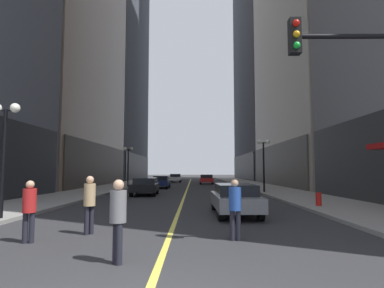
{
  "coord_description": "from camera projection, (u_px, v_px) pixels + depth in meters",
  "views": [
    {
      "loc": [
        0.71,
        -4.16,
        1.9
      ],
      "look_at": [
        0.49,
        30.39,
        4.75
      ],
      "focal_mm": 29.91,
      "sensor_mm": 36.0,
      "label": 1
    }
  ],
  "objects": [
    {
      "name": "ground_plane",
      "position": [
        188.0,
        186.0,
        38.87
      ],
      "size": [
        200.0,
        200.0,
        0.0
      ],
      "primitive_type": "plane",
      "color": "#2D2D30"
    },
    {
      "name": "sidewalk_left",
      "position": [
        121.0,
        185.0,
        38.93
      ],
      "size": [
        4.5,
        78.0,
        0.15
      ],
      "primitive_type": "cube",
      "color": "gray",
      "rests_on": "ground"
    },
    {
      "name": "sidewalk_right",
      "position": [
        256.0,
        185.0,
        38.83
      ],
      "size": [
        4.5,
        78.0,
        0.15
      ],
      "primitive_type": "cube",
      "color": "gray",
      "rests_on": "ground"
    },
    {
      "name": "lane_centre_stripe",
      "position": [
        188.0,
        186.0,
        38.87
      ],
      "size": [
        0.16,
        70.0,
        0.01
      ],
      "primitive_type": "cube",
      "color": "#E5D64C",
      "rests_on": "ground"
    },
    {
      "name": "building_left_far",
      "position": [
        112.0,
        1.0,
        66.96
      ],
      "size": [
        12.14,
        26.0,
        74.82
      ],
      "color": "#4C515B",
      "rests_on": "ground"
    },
    {
      "name": "car_grey",
      "position": [
        235.0,
        198.0,
        13.65
      ],
      "size": [
        1.82,
        4.73,
        1.32
      ],
      "color": "slate",
      "rests_on": "ground"
    },
    {
      "name": "car_black",
      "position": [
        145.0,
        186.0,
        24.59
      ],
      "size": [
        1.99,
        4.27,
        1.32
      ],
      "color": "black",
      "rests_on": "ground"
    },
    {
      "name": "car_navy",
      "position": [
        161.0,
        181.0,
        34.37
      ],
      "size": [
        1.72,
        4.59,
        1.32
      ],
      "color": "#141E4C",
      "rests_on": "ground"
    },
    {
      "name": "car_red",
      "position": [
        206.0,
        179.0,
        44.44
      ],
      "size": [
        1.98,
        4.37,
        1.32
      ],
      "color": "#B21919",
      "rests_on": "ground"
    },
    {
      "name": "car_white",
      "position": [
        176.0,
        178.0,
        51.99
      ],
      "size": [
        1.89,
        4.3,
        1.32
      ],
      "color": "silver",
      "rests_on": "ground"
    },
    {
      "name": "pedestrian_in_grey_suit",
      "position": [
        118.0,
        214.0,
        6.58
      ],
      "size": [
        0.47,
        0.47,
        1.71
      ],
      "color": "black",
      "rests_on": "ground"
    },
    {
      "name": "pedestrian_in_red_jacket",
      "position": [
        29.0,
        207.0,
        8.43
      ],
      "size": [
        0.39,
        0.39,
        1.63
      ],
      "color": "black",
      "rests_on": "ground"
    },
    {
      "name": "pedestrian_in_blue_hoodie",
      "position": [
        235.0,
        205.0,
        8.74
      ],
      "size": [
        0.38,
        0.38,
        1.66
      ],
      "color": "black",
      "rests_on": "ground"
    },
    {
      "name": "pedestrian_in_tan_trench",
      "position": [
        90.0,
        200.0,
        9.56
      ],
      "size": [
        0.48,
        0.48,
        1.73
      ],
      "color": "black",
      "rests_on": "ground"
    },
    {
      "name": "street_lamp_left_near",
      "position": [
        5.0,
        134.0,
        11.98
      ],
      "size": [
        1.06,
        0.36,
        4.43
      ],
      "color": "black",
      "rests_on": "ground"
    },
    {
      "name": "street_lamp_left_far",
      "position": [
        128.0,
        158.0,
        34.47
      ],
      "size": [
        1.06,
        0.36,
        4.43
      ],
      "color": "black",
      "rests_on": "ground"
    },
    {
      "name": "street_lamp_right_mid",
      "position": [
        264.0,
        154.0,
        26.14
      ],
      "size": [
        1.06,
        0.36,
        4.43
      ],
      "color": "black",
      "rests_on": "ground"
    },
    {
      "name": "fire_hydrant_right",
      "position": [
        319.0,
        201.0,
        15.86
      ],
      "size": [
        0.28,
        0.28,
        0.8
      ],
      "primitive_type": "cylinder",
      "color": "red",
      "rests_on": "ground"
    }
  ]
}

